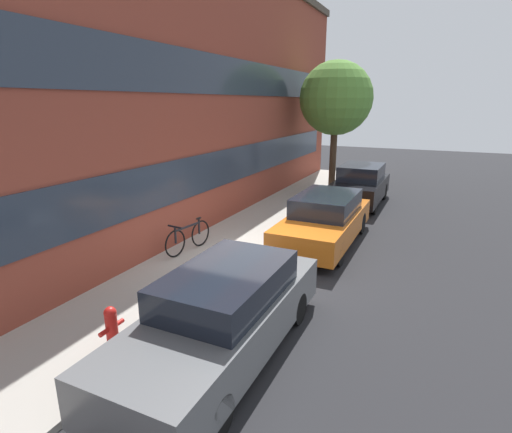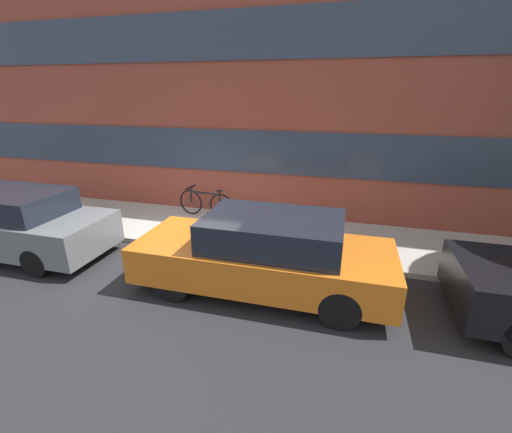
# 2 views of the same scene
# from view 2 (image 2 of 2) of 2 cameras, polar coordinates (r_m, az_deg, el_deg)

# --- Properties ---
(ground_plane) EXTENTS (56.00, 56.00, 0.00)m
(ground_plane) POSITION_cam_2_polar(r_m,az_deg,el_deg) (7.94, -13.57, -5.20)
(ground_plane) COLOR #232326
(sidewalk_strip) EXTENTS (28.00, 2.43, 0.11)m
(sidewalk_strip) POSITION_cam_2_polar(r_m,az_deg,el_deg) (8.90, -9.93, -1.67)
(sidewalk_strip) COLOR #A8A399
(sidewalk_strip) RESTS_ON ground_plane
(rowhouse_facade) EXTENTS (28.00, 1.02, 8.31)m
(rowhouse_facade) POSITION_cam_2_polar(r_m,az_deg,el_deg) (9.82, -7.09, 24.98)
(rowhouse_facade) COLOR brown
(rowhouse_facade) RESTS_ON ground_plane
(parked_car_grey) EXTENTS (4.52, 1.61, 1.39)m
(parked_car_grey) POSITION_cam_2_polar(r_m,az_deg,el_deg) (9.03, -35.92, -0.79)
(parked_car_grey) COLOR slate
(parked_car_grey) RESTS_ON ground_plane
(parked_car_orange) EXTENTS (4.41, 1.69, 1.38)m
(parked_car_orange) POSITION_cam_2_polar(r_m,az_deg,el_deg) (5.95, 1.56, -6.20)
(parked_car_orange) COLOR #D16619
(parked_car_orange) RESTS_ON ground_plane
(fire_hydrant) EXTENTS (0.48, 0.27, 0.71)m
(fire_hydrant) POSITION_cam_2_polar(r_m,az_deg,el_deg) (10.58, -31.97, 1.41)
(fire_hydrant) COLOR red
(fire_hydrant) RESTS_ON sidewalk_strip
(bicycle) EXTENTS (1.64, 0.44, 0.80)m
(bicycle) POSITION_cam_2_polar(r_m,az_deg,el_deg) (9.29, -8.40, 2.32)
(bicycle) COLOR black
(bicycle) RESTS_ON sidewalk_strip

